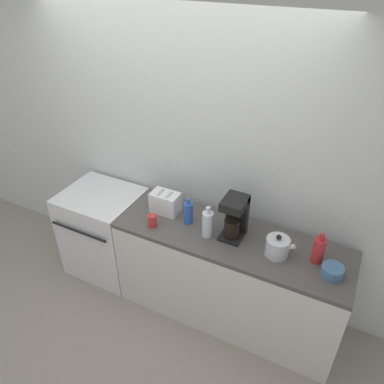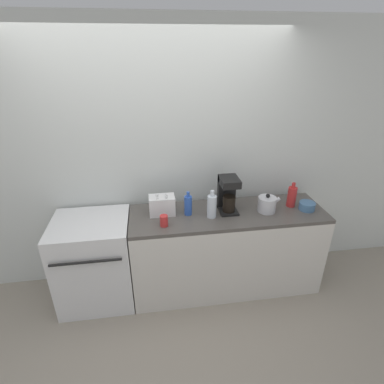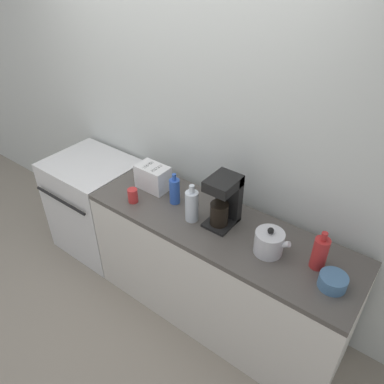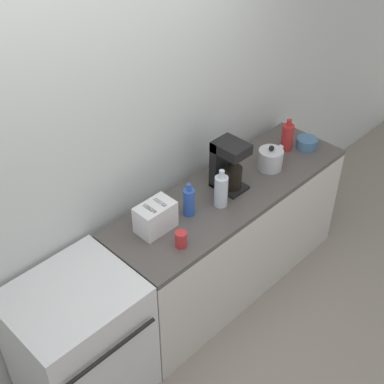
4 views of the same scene
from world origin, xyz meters
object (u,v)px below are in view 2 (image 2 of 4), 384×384
at_px(coffee_maker, 228,193).
at_px(kettle, 267,204).
at_px(toaster, 162,205).
at_px(bottle_red, 292,196).
at_px(stove, 95,260).
at_px(bottle_clear, 212,206).
at_px(cup_red, 164,221).
at_px(bottle_blue, 188,205).
at_px(bowl, 307,206).

bearing_deg(coffee_maker, kettle, -11.90).
xyz_separation_m(toaster, coffee_maker, (0.63, -0.02, 0.09)).
bearing_deg(kettle, bottle_red, 13.13).
xyz_separation_m(stove, bottle_red, (1.96, 0.03, 0.54)).
height_order(toaster, bottle_clear, bottle_clear).
bearing_deg(cup_red, stove, 166.56).
relative_size(bottle_red, bottle_blue, 1.07).
distance_m(stove, bottle_clear, 1.26).
height_order(kettle, cup_red, kettle).
xyz_separation_m(kettle, toaster, (-1.00, 0.09, 0.02)).
xyz_separation_m(stove, coffee_maker, (1.31, 0.04, 0.62)).
relative_size(bottle_red, bowl, 1.64).
distance_m(coffee_maker, bottle_clear, 0.22).
bearing_deg(kettle, cup_red, -172.98).
xyz_separation_m(kettle, bottle_blue, (-0.76, 0.05, 0.02)).
bearing_deg(bottle_clear, coffee_maker, 31.22).
bearing_deg(stove, cup_red, -13.44).
height_order(bottle_red, bottle_clear, bottle_clear).
height_order(bottle_clear, cup_red, bottle_clear).
relative_size(bottle_clear, cup_red, 2.62).
xyz_separation_m(stove, kettle, (1.68, -0.04, 0.51)).
bearing_deg(coffee_maker, bottle_red, -1.22).
bearing_deg(stove, kettle, -1.33).
xyz_separation_m(kettle, cup_red, (-1.00, -0.12, -0.02)).
distance_m(kettle, cup_red, 1.01).
bearing_deg(bowl, stove, 178.10).
bearing_deg(bottle_clear, stove, 176.53).
bearing_deg(kettle, bottle_clear, -176.92).
bearing_deg(cup_red, coffee_maker, 17.80).
height_order(bottle_red, bottle_blue, bottle_red).
relative_size(bottle_red, cup_red, 2.43).
relative_size(bottle_blue, cup_red, 2.26).
xyz_separation_m(bottle_clear, cup_red, (-0.45, -0.09, -0.06)).
bearing_deg(bottle_blue, coffee_maker, 4.21).
height_order(stove, bottle_blue, bottle_blue).
bearing_deg(toaster, coffee_maker, -1.43).
xyz_separation_m(kettle, bottle_clear, (-0.55, -0.03, 0.04)).
bearing_deg(bowl, coffee_maker, 172.00).
xyz_separation_m(coffee_maker, bottle_red, (0.65, -0.01, -0.08)).
height_order(stove, cup_red, cup_red).
bearing_deg(bottle_blue, stove, -179.32).
bearing_deg(kettle, toaster, 174.64).
distance_m(coffee_maker, bottle_red, 0.66).
height_order(stove, bowl, bowl).
bearing_deg(bottle_clear, cup_red, -168.24).
bearing_deg(stove, coffee_maker, 1.73).
height_order(bottle_red, bowl, bottle_red).
relative_size(toaster, cup_red, 2.33).
bearing_deg(bottle_blue, kettle, -3.75).
bearing_deg(kettle, stove, 178.67).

